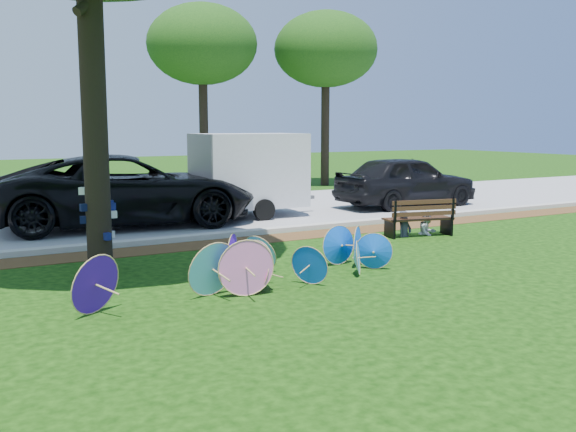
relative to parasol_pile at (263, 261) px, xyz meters
name	(u,v)px	position (x,y,z in m)	size (l,w,h in m)	color
ground	(321,289)	(0.67, -0.74, -0.39)	(90.00, 90.00, 0.00)	black
mulch_strip	(213,244)	(0.67, 3.76, -0.39)	(90.00, 1.00, 0.01)	#472D16
curb	(201,237)	(0.67, 4.46, -0.33)	(90.00, 0.30, 0.12)	#B7B5AD
street	(148,217)	(0.67, 8.61, -0.39)	(90.00, 8.00, 0.01)	gray
parasol_pile	(263,261)	(0.00, 0.00, 0.00)	(5.79, 2.08, 0.90)	#60BFFF
black_van	(127,191)	(-0.27, 7.29, 0.53)	(3.06, 6.63, 1.84)	black
dark_pickup	(406,181)	(8.67, 6.92, 0.43)	(1.94, 4.83, 1.64)	black
cargo_trailer	(249,170)	(3.26, 7.28, 0.94)	(2.95, 1.87, 2.66)	silver
park_bench	(418,217)	(5.33, 2.41, 0.05)	(1.68, 0.64, 0.88)	black
person_left	(405,212)	(4.98, 2.46, 0.20)	(0.43, 0.28, 1.19)	#333746
person_right	(428,211)	(5.68, 2.46, 0.16)	(0.54, 0.42, 1.11)	silver
bg_trees	(163,41)	(3.35, 14.98, 5.37)	(20.16, 5.35, 7.40)	black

